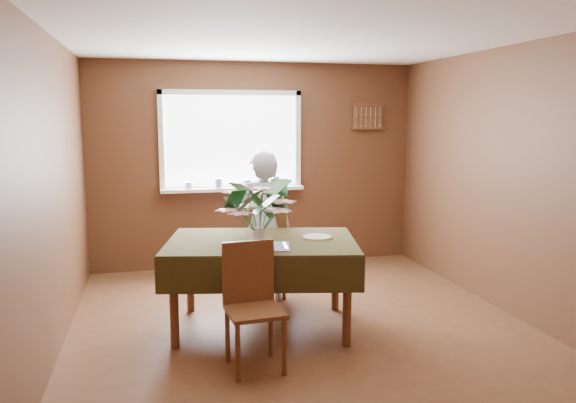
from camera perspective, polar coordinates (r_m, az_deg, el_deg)
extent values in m
plane|color=brown|center=(5.07, 1.50, -12.75)|extent=(4.50, 4.50, 0.00)
plane|color=white|center=(4.76, 1.62, 16.51)|extent=(4.50, 4.50, 0.00)
plane|color=brown|center=(6.94, -3.31, 3.68)|extent=(4.00, 0.00, 4.00)
plane|color=brown|center=(2.68, 14.26, -4.50)|extent=(4.00, 0.00, 4.00)
plane|color=brown|center=(4.66, -22.94, 0.58)|extent=(0.00, 4.50, 4.50)
plane|color=brown|center=(5.62, 21.67, 1.92)|extent=(0.00, 4.50, 4.50)
cube|color=white|center=(6.86, -5.79, 6.10)|extent=(1.60, 0.01, 1.10)
cube|color=white|center=(6.84, -5.85, 10.95)|extent=(1.72, 0.06, 0.06)
cube|color=white|center=(6.89, -5.70, 1.28)|extent=(1.72, 0.06, 0.06)
cube|color=white|center=(6.78, -12.77, 5.91)|extent=(0.06, 0.06, 1.22)
cube|color=white|center=(7.01, 1.01, 6.20)|extent=(0.06, 0.06, 1.22)
cube|color=white|center=(6.82, -5.62, 1.29)|extent=(1.72, 0.20, 0.04)
cylinder|color=white|center=(6.74, -10.05, 1.62)|extent=(0.09, 0.09, 0.08)
cylinder|color=white|center=(6.77, -7.08, 1.87)|extent=(0.11, 0.11, 0.12)
cylinder|color=white|center=(6.82, -4.14, 1.86)|extent=(0.12, 0.12, 0.09)
cylinder|color=white|center=(6.89, -1.25, 2.10)|extent=(0.10, 0.10, 0.13)
cube|color=brown|center=(7.29, 8.10, 8.57)|extent=(0.40, 0.03, 0.30)
cube|color=brown|center=(7.28, 8.17, 9.75)|extent=(0.44, 0.04, 0.03)
cube|color=brown|center=(7.28, 8.11, 7.39)|extent=(0.44, 0.04, 0.03)
cylinder|color=brown|center=(4.63, -11.51, -10.16)|extent=(0.07, 0.07, 0.74)
cylinder|color=brown|center=(4.60, 6.03, -10.17)|extent=(0.07, 0.07, 0.74)
cylinder|color=brown|center=(5.45, -9.92, -7.24)|extent=(0.07, 0.07, 0.74)
cylinder|color=brown|center=(5.43, 4.83, -7.22)|extent=(0.07, 0.07, 0.74)
cube|color=brown|center=(4.88, -2.69, -4.31)|extent=(1.73, 1.34, 0.04)
cube|color=black|center=(4.87, -2.69, -4.02)|extent=(1.81, 1.41, 0.01)
cube|color=black|center=(4.38, -2.83, -7.51)|extent=(1.58, 0.35, 0.29)
cube|color=black|center=(5.44, -2.56, -4.30)|extent=(1.58, 0.35, 0.29)
cube|color=black|center=(4.99, -12.03, -5.67)|extent=(0.24, 1.07, 0.29)
cube|color=black|center=(4.96, 6.73, -5.63)|extent=(0.24, 1.07, 0.29)
cube|color=#497FCF|center=(4.62, -2.76, -4.60)|extent=(0.53, 0.43, 0.01)
cylinder|color=brown|center=(6.08, 0.09, -6.84)|extent=(0.04, 0.04, 0.45)
cylinder|color=brown|center=(6.14, -3.25, -6.71)|extent=(0.04, 0.04, 0.45)
cylinder|color=brown|center=(5.74, -0.41, -7.79)|extent=(0.04, 0.04, 0.45)
cylinder|color=brown|center=(5.80, -3.95, -7.63)|extent=(0.04, 0.04, 0.45)
cube|color=brown|center=(5.88, -1.89, -4.99)|extent=(0.54, 0.54, 0.03)
cube|color=brown|center=(5.63, -2.24, -2.83)|extent=(0.40, 0.18, 0.50)
cylinder|color=brown|center=(4.07, -5.11, -15.10)|extent=(0.04, 0.04, 0.43)
cylinder|color=brown|center=(4.15, -0.39, -14.56)|extent=(0.04, 0.04, 0.43)
cylinder|color=brown|center=(4.37, -6.16, -13.37)|extent=(0.04, 0.04, 0.43)
cylinder|color=brown|center=(4.45, -1.77, -12.92)|extent=(0.04, 0.04, 0.43)
cube|color=brown|center=(4.17, -3.39, -11.08)|extent=(0.43, 0.43, 0.03)
cube|color=brown|center=(4.27, -4.06, -7.10)|extent=(0.40, 0.06, 0.47)
imported|color=white|center=(5.61, -2.53, -2.59)|extent=(0.60, 0.45, 1.51)
cylinder|color=white|center=(4.67, -2.92, -3.53)|extent=(0.12, 0.12, 0.15)
cylinder|color=#33662D|center=(4.65, -2.93, -2.08)|extent=(0.07, 0.07, 0.11)
cylinder|color=white|center=(4.96, 2.96, -3.63)|extent=(0.29, 0.29, 0.01)
cube|color=silver|center=(4.63, -0.30, -4.48)|extent=(0.05, 0.24, 0.00)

